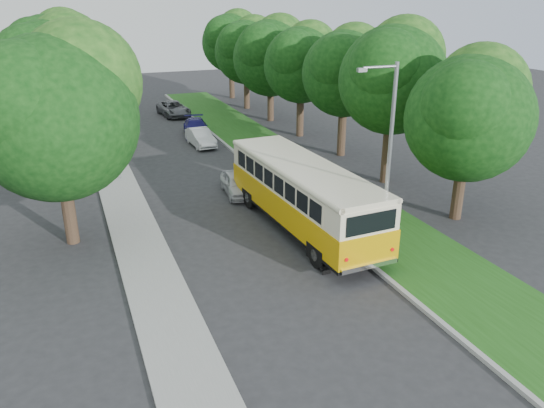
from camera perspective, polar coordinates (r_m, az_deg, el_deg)
name	(u,v)px	position (r m, az deg, el deg)	size (l,w,h in m)	color
ground	(263,252)	(22.78, -1.01, -5.17)	(120.00, 120.00, 0.00)	#28282B
curb	(293,200)	(28.24, 2.25, 0.40)	(0.20, 70.00, 0.15)	gray
grass_verge	(332,195)	(29.22, 6.47, 0.98)	(4.50, 70.00, 0.13)	#204E14
sidewalk	(132,224)	(26.23, -14.81, -2.06)	(2.20, 70.00, 0.12)	gray
treeline	(214,62)	(38.71, -6.28, 14.95)	(24.27, 41.91, 9.46)	#332319
lamppost_near	(387,159)	(20.92, 12.28, 4.76)	(1.71, 0.16, 8.00)	gray
lamppost_far	(103,100)	(35.69, -17.68, 10.61)	(1.71, 0.16, 7.50)	gray
warning_sign	(118,153)	(32.31, -16.23, 5.32)	(0.56, 0.10, 2.50)	gray
vintage_bus	(303,197)	(24.35, 3.34, 0.77)	(2.81, 10.93, 3.25)	#DEA307
car_silver	(237,184)	(29.19, -3.76, 2.19)	(1.44, 3.58, 1.22)	silver
car_white	(201,137)	(39.27, -7.69, 7.11)	(1.33, 3.82, 1.26)	white
car_blue	(196,128)	(42.34, -8.20, 8.14)	(1.80, 4.42, 1.28)	navy
car_grey	(174,109)	(50.01, -10.54, 10.05)	(2.18, 4.73, 1.31)	#54565B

